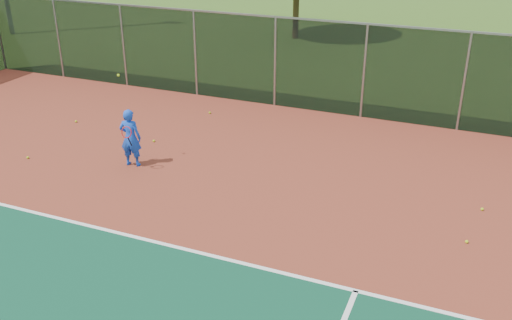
% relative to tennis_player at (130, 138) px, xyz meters
% --- Properties ---
extents(court_apron, '(30.00, 20.00, 0.02)m').
position_rel_tennis_player_xyz_m(court_apron, '(4.77, -4.02, -0.80)').
color(court_apron, maroon).
rests_on(court_apron, ground).
extents(fence_back, '(30.00, 0.06, 3.03)m').
position_rel_tennis_player_xyz_m(fence_back, '(4.77, 5.98, 0.75)').
color(fence_back, black).
rests_on(fence_back, court_apron).
extents(tennis_player, '(0.63, 0.65, 2.45)m').
position_rel_tennis_player_xyz_m(tennis_player, '(0.00, 0.00, 0.00)').
color(tennis_player, blue).
rests_on(tennis_player, court_apron).
extents(practice_ball_1, '(0.07, 0.07, 0.07)m').
position_rel_tennis_player_xyz_m(practice_ball_1, '(-2.89, -0.76, -0.75)').
color(practice_ball_1, '#B1D118').
rests_on(practice_ball_1, court_apron).
extents(practice_ball_2, '(0.07, 0.07, 0.07)m').
position_rel_tennis_player_xyz_m(practice_ball_2, '(-3.46, 2.00, -0.75)').
color(practice_ball_2, '#B1D118').
rests_on(practice_ball_2, court_apron).
extents(practice_ball_3, '(0.07, 0.07, 0.07)m').
position_rel_tennis_player_xyz_m(practice_ball_3, '(-0.33, 1.57, -0.75)').
color(practice_ball_3, '#B1D118').
rests_on(practice_ball_3, court_apron).
extents(practice_ball_4, '(0.07, 0.07, 0.07)m').
position_rel_tennis_player_xyz_m(practice_ball_4, '(8.51, -0.58, -0.75)').
color(practice_ball_4, '#B1D118').
rests_on(practice_ball_4, court_apron).
extents(practice_ball_5, '(0.07, 0.07, 0.07)m').
position_rel_tennis_player_xyz_m(practice_ball_5, '(8.74, 0.98, -0.75)').
color(practice_ball_5, '#B1D118').
rests_on(practice_ball_5, court_apron).
extents(practice_ball_6, '(0.07, 0.07, 0.07)m').
position_rel_tennis_player_xyz_m(practice_ball_6, '(0.10, 4.35, -0.75)').
color(practice_ball_6, '#B1D118').
rests_on(practice_ball_6, court_apron).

